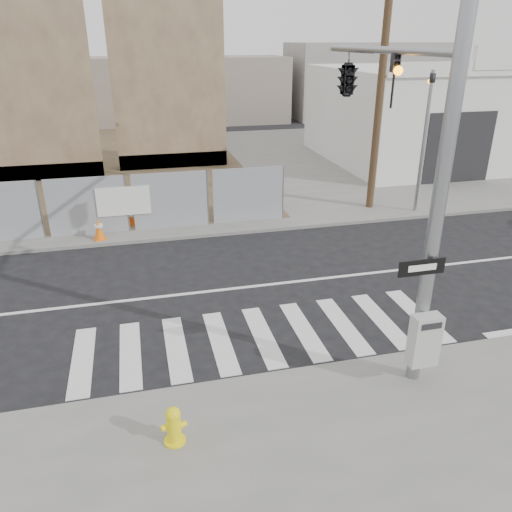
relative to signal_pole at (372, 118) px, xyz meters
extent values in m
plane|color=black|center=(-2.49, 2.05, -4.78)|extent=(100.00, 100.00, 0.00)
cube|color=slate|center=(-2.49, 16.05, -4.72)|extent=(50.00, 20.00, 0.12)
cylinder|color=gray|center=(0.01, -2.75, -1.16)|extent=(0.26, 0.26, 7.00)
cylinder|color=gray|center=(0.01, -0.15, 1.34)|extent=(0.14, 5.20, 0.14)
cube|color=#B2B2AF|center=(-0.04, -3.03, -3.64)|extent=(0.55, 0.30, 1.05)
cube|color=black|center=(-0.24, -2.91, -2.16)|extent=(0.90, 0.03, 0.30)
cube|color=silver|center=(-0.24, -2.93, -2.16)|extent=(0.55, 0.01, 0.12)
imported|color=black|center=(0.01, -0.75, 0.79)|extent=(0.16, 0.20, 1.00)
imported|color=black|center=(0.01, 1.45, 0.79)|extent=(0.53, 2.48, 1.00)
cylinder|color=gray|center=(5.51, 6.65, -2.06)|extent=(0.12, 0.12, 5.20)
imported|color=black|center=(5.51, 6.65, 0.44)|extent=(0.16, 0.20, 1.00)
cube|color=brown|center=(-9.49, 15.05, -0.66)|extent=(6.00, 0.50, 8.00)
cube|color=brown|center=(-9.49, 15.45, -4.26)|extent=(6.00, 1.30, 0.80)
cube|color=brown|center=(-2.99, 16.05, -0.66)|extent=(5.50, 0.50, 8.00)
cube|color=brown|center=(-2.99, 16.45, -4.26)|extent=(5.50, 1.30, 0.80)
cube|color=silver|center=(11.51, 15.05, -2.26)|extent=(12.00, 10.00, 4.80)
cube|color=silver|center=(11.51, 10.05, 0.34)|extent=(12.00, 0.30, 0.60)
cube|color=black|center=(9.51, 10.03, -3.06)|extent=(3.40, 0.06, 3.20)
cylinder|color=#4C3823|center=(4.01, 7.55, 0.34)|extent=(0.28, 0.28, 10.00)
cylinder|color=yellow|center=(-4.79, -3.40, -4.64)|extent=(0.47, 0.47, 0.04)
cylinder|color=yellow|center=(-4.79, -3.40, -4.38)|extent=(0.30, 0.30, 0.55)
sphere|color=yellow|center=(-4.79, -3.40, -4.09)|extent=(0.26, 0.26, 0.26)
cylinder|color=yellow|center=(-4.94, -3.40, -4.33)|extent=(0.15, 0.14, 0.10)
cylinder|color=yellow|center=(-4.64, -3.40, -4.33)|extent=(0.15, 0.14, 0.10)
cube|color=orange|center=(-6.38, 6.46, -4.64)|extent=(0.48, 0.48, 0.03)
cone|color=orange|center=(-6.38, 6.46, -4.29)|extent=(0.42, 0.42, 0.74)
cylinder|color=silver|center=(-6.38, 6.46, -4.19)|extent=(0.28, 0.28, 0.08)
cube|color=#FF4E0D|center=(-5.31, 7.54, -4.65)|extent=(0.40, 0.40, 0.03)
cone|color=#FF4E0D|center=(-5.31, 7.54, -4.35)|extent=(0.35, 0.35, 0.63)
cylinder|color=silver|center=(-5.31, 7.54, -4.26)|extent=(0.24, 0.24, 0.07)
camera|label=1|loc=(-5.00, -9.97, 1.56)|focal=35.00mm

